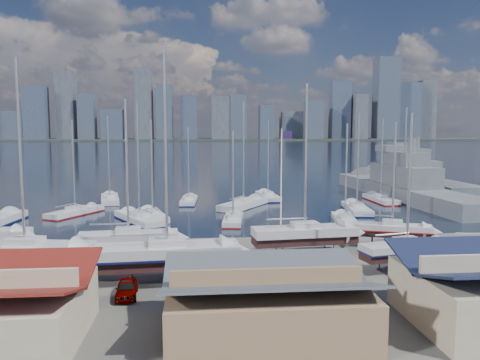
{
  "coord_description": "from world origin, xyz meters",
  "views": [
    {
      "loc": [
        -4.12,
        -53.28,
        12.35
      ],
      "look_at": [
        1.42,
        8.0,
        5.89
      ],
      "focal_mm": 35.0,
      "sensor_mm": 36.0,
      "label": 1
    }
  ],
  "objects": [
    {
      "name": "flagpole",
      "position": [
        4.12,
        -8.19,
        7.3
      ],
      "size": [
        1.11,
        0.12,
        12.6
      ],
      "color": "white",
      "rests_on": "ground"
    },
    {
      "name": "skyline",
      "position": [
        -7.83,
        553.76,
        39.09
      ],
      "size": [
        639.14,
        43.8,
        107.69
      ],
      "color": "#475166",
      "rests_on": "far_shore"
    },
    {
      "name": "sailboat_moored_8",
      "position": [
        8.51,
        30.06,
        0.31
      ],
      "size": [
        3.46,
        10.29,
        15.15
      ],
      "rotation": [
        0.0,
        0.0,
        1.63
      ],
      "color": "black",
      "rests_on": "water"
    },
    {
      "name": "naval_ship_west",
      "position": [
        42.77,
        46.08,
        1.66
      ],
      "size": [
        7.71,
        46.58,
        18.19
      ],
      "rotation": [
        0.0,
        0.0,
        1.58
      ],
      "color": "#5B5F64",
      "rests_on": "water"
    },
    {
      "name": "naval_ship_east",
      "position": [
        33.48,
        28.83,
        1.66
      ],
      "size": [
        9.98,
        46.89,
        18.19
      ],
      "rotation": [
        0.0,
        0.0,
        1.63
      ],
      "color": "#5B5F64",
      "rests_on": "water"
    },
    {
      "name": "sailboat_moored_11",
      "position": [
        27.58,
        24.88,
        0.31
      ],
      "size": [
        3.06,
        10.19,
        15.14
      ],
      "rotation": [
        0.0,
        0.0,
        1.59
      ],
      "color": "black",
      "rests_on": "water"
    },
    {
      "name": "sailboat_moored_10",
      "position": [
        20.02,
        15.39,
        0.31
      ],
      "size": [
        4.27,
        10.83,
        15.76
      ],
      "rotation": [
        0.0,
        0.0,
        1.44
      ],
      "color": "black",
      "rests_on": "water"
    },
    {
      "name": "sailboat_cradle_1",
      "position": [
        -18.58,
        -13.64,
        2.19
      ],
      "size": [
        11.82,
        5.09,
        18.31
      ],
      "rotation": [
        0.0,
        0.0,
        -0.17
      ],
      "color": "#2D2D33",
      "rests_on": "ground"
    },
    {
      "name": "car_c",
      "position": [
        -1.67,
        -18.5,
        0.77
      ],
      "size": [
        3.83,
        5.99,
        1.54
      ],
      "primitive_type": "imported",
      "rotation": [
        0.0,
        0.0,
        -0.25
      ],
      "color": "gray",
      "rests_on": "ground"
    },
    {
      "name": "sailboat_moored_1",
      "position": [
        -22.17,
        16.42,
        0.31
      ],
      "size": [
        7.1,
        9.91,
        14.64
      ],
      "rotation": [
        0.0,
        0.0,
        1.07
      ],
      "color": "black",
      "rests_on": "water"
    },
    {
      "name": "sailboat_moored_6",
      "position": [
        0.55,
        8.72,
        0.31
      ],
      "size": [
        3.54,
        8.92,
        12.97
      ],
      "rotation": [
        0.0,
        0.0,
        1.44
      ],
      "color": "black",
      "rests_on": "water"
    },
    {
      "name": "far_shore",
      "position": [
        0.0,
        560.0,
        1.1
      ],
      "size": [
        1400.0,
        80.0,
        2.2
      ],
      "primitive_type": "cube",
      "color": "#2D332D",
      "rests_on": "ground"
    },
    {
      "name": "sailboat_moored_4",
      "position": [
        -10.55,
        12.69,
        0.32
      ],
      "size": [
        5.4,
        10.01,
        14.56
      ],
      "rotation": [
        0.0,
        0.0,
        1.87
      ],
      "color": "black",
      "rests_on": "water"
    },
    {
      "name": "shed_grey",
      "position": [
        0.0,
        -26.0,
        2.15
      ],
      "size": [
        12.6,
        8.4,
        4.17
      ],
      "color": "#8C6B4C",
      "rests_on": "ground"
    },
    {
      "name": "sailboat_cradle_3",
      "position": [
        -6.69,
        -15.49,
        2.22
      ],
      "size": [
        12.08,
        4.16,
        18.96
      ],
      "rotation": [
        0.0,
        0.0,
        0.07
      ],
      "color": "#2D2D33",
      "rests_on": "ground"
    },
    {
      "name": "sailboat_moored_9",
      "position": [
        15.39,
        6.65,
        0.32
      ],
      "size": [
        4.07,
        9.54,
        13.95
      ],
      "rotation": [
        0.0,
        0.0,
        1.41
      ],
      "color": "black",
      "rests_on": "water"
    },
    {
      "name": "sailboat_moored_5",
      "position": [
        -5.73,
        26.52,
        0.31
      ],
      "size": [
        3.04,
        9.21,
        13.58
      ],
      "rotation": [
        0.0,
        0.0,
        1.52
      ],
      "color": "black",
      "rests_on": "water"
    },
    {
      "name": "water",
      "position": [
        0.0,
        300.0,
        -0.15
      ],
      "size": [
        1400.0,
        600.0,
        0.4
      ],
      "primitive_type": "cube",
      "color": "#19233A",
      "rests_on": "ground"
    },
    {
      "name": "sailboat_cradle_6",
      "position": [
        16.39,
        -6.13,
        1.93
      ],
      "size": [
        8.4,
        4.78,
        13.32
      ],
      "rotation": [
        0.0,
        0.0,
        -0.33
      ],
      "color": "#2D2D33",
      "rests_on": "ground"
    },
    {
      "name": "car_d",
      "position": [
        3.71,
        -19.47,
        0.66
      ],
      "size": [
        3.28,
        4.89,
        1.32
      ],
      "primitive_type": "imported",
      "rotation": [
        0.0,
        0.0,
        -0.35
      ],
      "color": "gray",
      "rests_on": "ground"
    },
    {
      "name": "car_a",
      "position": [
        -9.51,
        -18.83,
        0.65
      ],
      "size": [
        1.81,
        3.92,
        1.3
      ],
      "primitive_type": "imported",
      "rotation": [
        0.0,
        0.0,
        0.07
      ],
      "color": "gray",
      "rests_on": "ground"
    },
    {
      "name": "sailboat_cradle_2",
      "position": [
        -10.8,
        -8.62,
        2.04
      ],
      "size": [
        9.54,
        3.39,
        15.32
      ],
      "rotation": [
        0.0,
        0.0,
        0.08
      ],
      "color": "#2D2D33",
      "rests_on": "ground"
    },
    {
      "name": "sailboat_cradle_5",
      "position": [
        14.15,
        -14.48,
        1.96
      ],
      "size": [
        8.77,
        4.03,
        13.86
      ],
      "rotation": [
        0.0,
        0.0,
        0.2
      ],
      "color": "#2D2D33",
      "rests_on": "ground"
    },
    {
      "name": "sailboat_moored_3",
      "position": [
        -12.08,
        10.04,
        0.31
      ],
      "size": [
        8.22,
        11.31,
        16.76
      ],
      "rotation": [
        0.0,
        0.0,
        2.08
      ],
      "color": "black",
      "rests_on": "water"
    },
    {
      "name": "sailboat_moored_2",
      "position": [
        -19.48,
        29.08,
        0.32
      ],
      "size": [
        4.84,
        10.71,
        15.62
      ],
      "rotation": [
        0.0,
        0.0,
        1.77
      ],
      "color": "black",
      "rests_on": "water"
    },
    {
      "name": "sailboat_moored_7",
      "position": [
        3.15,
        20.89,
        0.33
      ],
      "size": [
        9.23,
        11.69,
        17.83
      ],
      "rotation": [
        0.0,
        0.0,
        0.99
      ],
      "color": "black",
      "rests_on": "water"
    },
    {
      "name": "ground",
      "position": [
        0.0,
        -10.0,
        0.0
      ],
      "size": [
        1400.0,
        1400.0,
        0.0
      ],
      "primitive_type": "plane",
      "color": "#605E59",
      "rests_on": "ground"
    },
    {
      "name": "sailboat_cradle_4",
      "position": [
        6.4,
        -8.43,
        2.12
      ],
      "size": [
        10.63,
        3.92,
        16.89
      ],
      "rotation": [
        0.0,
        0.0,
        0.1
      ],
      "color": "#2D2D33",
      "rests_on": "ground"
    },
    {
      "name": "car_b",
      "position": [
        -1.2,
        -19.77,
        0.72
      ],
      "size": [
        4.49,
        1.85,
        1.45
      ],
      "primitive_type": "imported",
      "rotation": [
        0.0,
        0.0,
        1.64
      ],
      "color": "gray",
      "rests_on": "ground"
    }
  ]
}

